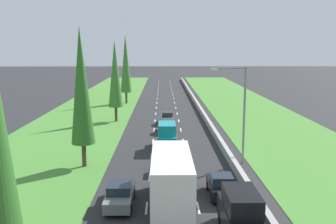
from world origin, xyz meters
The scene contains 17 objects.
ground_plane centered at (0.00, 60.00, 0.00)m, with size 300.00×300.00×0.00m, color #28282B.
grass_verge_left centered at (-12.65, 60.00, 0.02)m, with size 14.00×140.00×0.04m, color #478433.
grass_verge_right centered at (14.35, 60.00, 0.02)m, with size 14.00×140.00×0.04m, color #478433.
median_barrier centered at (5.70, 60.00, 0.42)m, with size 0.44×120.00×0.85m, color #9E9B93.
lane_markings centered at (0.00, 60.00, 0.01)m, with size 3.64×116.00×0.01m.
white_box_truck_centre_lane centered at (-0.11, 20.29, 2.18)m, with size 2.46×9.40×4.18m.
green_hatchback_centre_lane centered at (-0.06, 28.58, 0.84)m, with size 1.74×3.90×1.72m.
black_van_right_lane centered at (3.75, 17.09, 1.40)m, with size 1.96×4.90×2.82m.
teal_van_centre_lane centered at (-0.18, 35.77, 1.40)m, with size 1.96×4.90×2.82m.
yellow_hatchback_centre_lane centered at (0.02, 43.69, 0.84)m, with size 1.74×3.90×1.72m.
black_hatchback_right_lane centered at (3.57, 22.85, 0.84)m, with size 1.74×3.90×1.72m.
grey_sedan_left_lane centered at (-3.57, 21.42, 0.81)m, with size 1.82×4.50×1.64m.
grey_hatchback_centre_lane centered at (0.04, 49.06, 0.84)m, with size 1.74×3.90×1.72m.
poplar_tree_second centered at (-7.76, 29.93, 7.32)m, with size 2.11×2.11×12.54m.
poplar_tree_third centered at (-7.42, 50.70, 6.89)m, with size 2.09×2.09×11.69m.
poplar_tree_fourth centered at (-7.61, 68.36, 7.64)m, with size 2.13×2.13×13.18m.
street_light_mast centered at (6.48, 30.63, 5.23)m, with size 3.20×0.28×9.00m.
Camera 1 is at (-0.66, -2.47, 10.69)m, focal length 39.57 mm.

